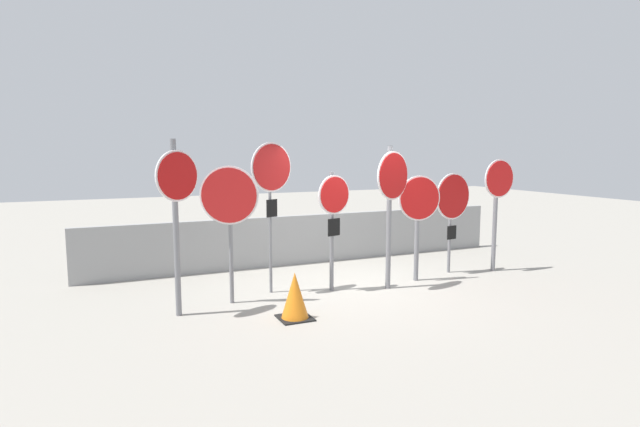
% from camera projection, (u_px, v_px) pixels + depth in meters
% --- Properties ---
extents(ground_plane, '(40.00, 40.00, 0.00)m').
position_uv_depth(ground_plane, '(356.00, 288.00, 8.86)').
color(ground_plane, gray).
extents(fence_back, '(9.36, 0.12, 1.05)m').
position_uv_depth(fence_back, '(308.00, 239.00, 10.79)').
color(fence_back, gray).
rests_on(fence_back, ground).
extents(stop_sign_0, '(0.65, 0.40, 2.59)m').
position_uv_depth(stop_sign_0, '(177.00, 199.00, 7.14)').
color(stop_sign_0, slate).
rests_on(stop_sign_0, ground).
extents(stop_sign_1, '(0.85, 0.39, 2.19)m').
position_uv_depth(stop_sign_1, '(229.00, 204.00, 7.73)').
color(stop_sign_1, slate).
rests_on(stop_sign_1, ground).
extents(stop_sign_2, '(0.79, 0.31, 2.56)m').
position_uv_depth(stop_sign_2, '(271.00, 178.00, 8.30)').
color(stop_sign_2, slate).
rests_on(stop_sign_2, ground).
extents(stop_sign_3, '(0.65, 0.20, 2.06)m').
position_uv_depth(stop_sign_3, '(333.00, 209.00, 8.49)').
color(stop_sign_3, slate).
rests_on(stop_sign_3, ground).
extents(stop_sign_4, '(0.79, 0.33, 2.51)m').
position_uv_depth(stop_sign_4, '(392.00, 192.00, 8.59)').
color(stop_sign_4, slate).
rests_on(stop_sign_4, ground).
extents(stop_sign_5, '(0.83, 0.19, 1.97)m').
position_uv_depth(stop_sign_5, '(419.00, 208.00, 9.16)').
color(stop_sign_5, slate).
rests_on(stop_sign_5, ground).
extents(stop_sign_6, '(0.90, 0.18, 1.99)m').
position_uv_depth(stop_sign_6, '(453.00, 202.00, 9.78)').
color(stop_sign_6, slate).
rests_on(stop_sign_6, ground).
extents(stop_sign_7, '(0.76, 0.16, 2.26)m').
position_uv_depth(stop_sign_7, '(498.00, 193.00, 9.89)').
color(stop_sign_7, slate).
rests_on(stop_sign_7, ground).
extents(traffic_cone_0, '(0.48, 0.48, 0.69)m').
position_uv_depth(traffic_cone_0, '(295.00, 296.00, 7.19)').
color(traffic_cone_0, black).
rests_on(traffic_cone_0, ground).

